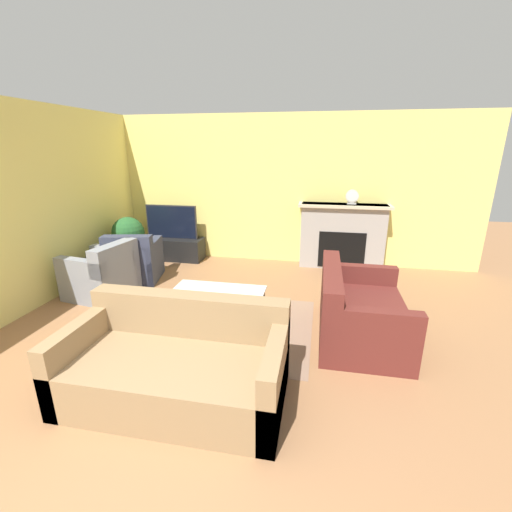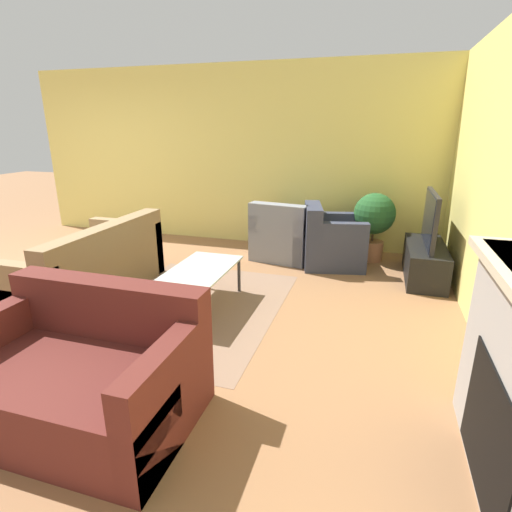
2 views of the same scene
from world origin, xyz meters
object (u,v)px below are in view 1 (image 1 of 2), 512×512
object	(u,v)px
couch_sectional	(178,366)
potted_plant	(129,237)
couch_loveseat	(358,314)
tv	(172,222)
armchair_accent	(135,263)
mantel_clock	(352,197)
coffee_table	(218,294)
armchair_by_window	(103,276)

from	to	relation	value
couch_sectional	potted_plant	world-z (taller)	potted_plant
couch_loveseat	potted_plant	size ratio (longest dim) A/B	1.53
tv	couch_sectional	distance (m)	4.03
armchair_accent	mantel_clock	bearing A→B (deg)	-171.66
couch_loveseat	coffee_table	distance (m)	1.69
armchair_by_window	mantel_clock	xyz separation A→B (m)	(3.62, 1.98, 1.00)
couch_sectional	potted_plant	bearing A→B (deg)	126.19
armchair_by_window	armchair_accent	xyz separation A→B (m)	(0.13, 0.66, 0.00)
tv	coffee_table	world-z (taller)	tv
couch_loveseat	mantel_clock	bearing A→B (deg)	-0.75
couch_sectional	couch_loveseat	distance (m)	2.11
couch_loveseat	coffee_table	bearing A→B (deg)	88.93
tv	armchair_accent	bearing A→B (deg)	-97.85
couch_sectional	potted_plant	size ratio (longest dim) A/B	1.99
armchair_accent	mantel_clock	distance (m)	3.86
couch_loveseat	potted_plant	distance (m)	4.21
couch_sectional	armchair_by_window	size ratio (longest dim) A/B	2.03
coffee_table	potted_plant	distance (m)	2.72
potted_plant	mantel_clock	bearing A→B (deg)	11.51
armchair_accent	coffee_table	xyz separation A→B (m)	(1.77, -1.12, 0.08)
tv	potted_plant	bearing A→B (deg)	-130.29
tv	potted_plant	distance (m)	0.86
potted_plant	coffee_table	bearing A→B (deg)	-37.49
couch_sectional	armchair_by_window	distance (m)	2.66
tv	armchair_by_window	distance (m)	1.91
armchair_accent	coffee_table	distance (m)	2.10
armchair_by_window	potted_plant	distance (m)	1.25
tv	potted_plant	xyz separation A→B (m)	(-0.55, -0.64, -0.15)
armchair_accent	couch_loveseat	bearing A→B (deg)	149.17
couch_sectional	potted_plant	distance (m)	3.73
couch_sectional	mantel_clock	xyz separation A→B (m)	(1.68, 3.79, 1.01)
couch_sectional	mantel_clock	distance (m)	4.27
armchair_by_window	armchair_accent	size ratio (longest dim) A/B	1.01
armchair_accent	couch_sectional	bearing A→B (deg)	113.89
armchair_accent	mantel_clock	world-z (taller)	mantel_clock
tv	couch_sectional	world-z (taller)	tv
coffee_table	couch_sectional	bearing A→B (deg)	-88.23
coffee_table	tv	bearing A→B (deg)	125.02
couch_sectional	couch_loveseat	xyz separation A→B (m)	(1.64, 1.32, 0.00)
tv	mantel_clock	bearing A→B (deg)	2.49
couch_loveseat	coffee_table	size ratio (longest dim) A/B	1.25
armchair_by_window	mantel_clock	world-z (taller)	mantel_clock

